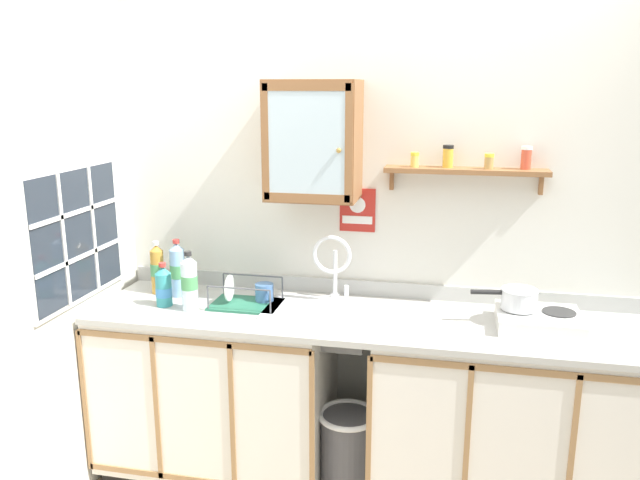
% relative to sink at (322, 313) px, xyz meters
% --- Properties ---
extents(back_wall, '(3.34, 0.07, 2.62)m').
position_rel_sink_xyz_m(back_wall, '(0.23, 0.30, 0.41)').
color(back_wall, silver).
rests_on(back_wall, ground).
extents(side_wall_left, '(0.05, 3.52, 2.62)m').
position_rel_sink_xyz_m(side_wall_left, '(-1.17, -0.68, 0.40)').
color(side_wall_left, silver).
rests_on(side_wall_left, ground).
extents(lower_cabinet_run, '(1.17, 0.64, 0.89)m').
position_rel_sink_xyz_m(lower_cabinet_run, '(-0.55, -0.04, -0.46)').
color(lower_cabinet_run, black).
rests_on(lower_cabinet_run, ground).
extents(lower_cabinet_run_right, '(1.31, 0.64, 0.89)m').
position_rel_sink_xyz_m(lower_cabinet_run_right, '(0.93, -0.04, -0.46)').
color(lower_cabinet_run_right, black).
rests_on(lower_cabinet_run_right, ground).
extents(countertop, '(2.70, 0.66, 0.03)m').
position_rel_sink_xyz_m(countertop, '(0.23, -0.04, 0.00)').
color(countertop, '#B2B2AD').
rests_on(countertop, lower_cabinet_run).
extents(backsplash, '(2.70, 0.02, 0.08)m').
position_rel_sink_xyz_m(backsplash, '(0.23, 0.27, 0.06)').
color(backsplash, '#B2B2AD').
rests_on(backsplash, countertop).
extents(sink, '(0.54, 0.41, 0.50)m').
position_rel_sink_xyz_m(sink, '(0.00, 0.00, 0.00)').
color(sink, silver).
rests_on(sink, countertop).
extents(hot_plate_stove, '(0.37, 0.32, 0.08)m').
position_rel_sink_xyz_m(hot_plate_stove, '(1.01, -0.02, 0.05)').
color(hot_plate_stove, silver).
rests_on(hot_plate_stove, countertop).
extents(saucepan, '(0.31, 0.17, 0.10)m').
position_rel_sink_xyz_m(saucepan, '(0.92, -0.00, 0.14)').
color(saucepan, silver).
rests_on(saucepan, hot_plate_stove).
extents(bottle_juice_amber_0, '(0.07, 0.07, 0.28)m').
position_rel_sink_xyz_m(bottle_juice_amber_0, '(-0.91, 0.07, 0.15)').
color(bottle_juice_amber_0, gold).
rests_on(bottle_juice_amber_0, countertop).
extents(bottle_detergent_teal_1, '(0.08, 0.08, 0.22)m').
position_rel_sink_xyz_m(bottle_detergent_teal_1, '(-0.79, -0.11, 0.11)').
color(bottle_detergent_teal_1, teal).
rests_on(bottle_detergent_teal_1, countertop).
extents(bottle_water_clear_2, '(0.08, 0.08, 0.30)m').
position_rel_sink_xyz_m(bottle_water_clear_2, '(-0.64, -0.14, 0.16)').
color(bottle_water_clear_2, silver).
rests_on(bottle_water_clear_2, countertop).
extents(bottle_water_blue_3, '(0.08, 0.08, 0.30)m').
position_rel_sink_xyz_m(bottle_water_blue_3, '(-0.79, 0.05, 0.16)').
color(bottle_water_blue_3, '#8CB7E0').
rests_on(bottle_water_blue_3, countertop).
extents(dish_rack, '(0.35, 0.24, 0.15)m').
position_rel_sink_xyz_m(dish_rack, '(-0.40, -0.02, 0.04)').
color(dish_rack, '#26664C').
rests_on(dish_rack, countertop).
extents(mug, '(0.10, 0.12, 0.10)m').
position_rel_sink_xyz_m(mug, '(-0.31, 0.04, 0.07)').
color(mug, '#3F6699').
rests_on(mug, countertop).
extents(wall_cabinet, '(0.44, 0.33, 0.57)m').
position_rel_sink_xyz_m(wall_cabinet, '(-0.07, 0.12, 0.84)').
color(wall_cabinet, brown).
extents(spice_shelf, '(0.77, 0.14, 0.23)m').
position_rel_sink_xyz_m(spice_shelf, '(0.67, 0.21, 0.71)').
color(spice_shelf, brown).
extents(warning_sign, '(0.18, 0.01, 0.22)m').
position_rel_sink_xyz_m(warning_sign, '(0.13, 0.27, 0.47)').
color(warning_sign, '#B2261E').
extents(window, '(0.03, 0.74, 0.65)m').
position_rel_sink_xyz_m(window, '(-1.14, -0.27, 0.41)').
color(window, '#262D38').
extents(trash_bin, '(0.30, 0.30, 0.46)m').
position_rel_sink_xyz_m(trash_bin, '(0.16, -0.14, -0.67)').
color(trash_bin, '#4C4C51').
rests_on(trash_bin, ground).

